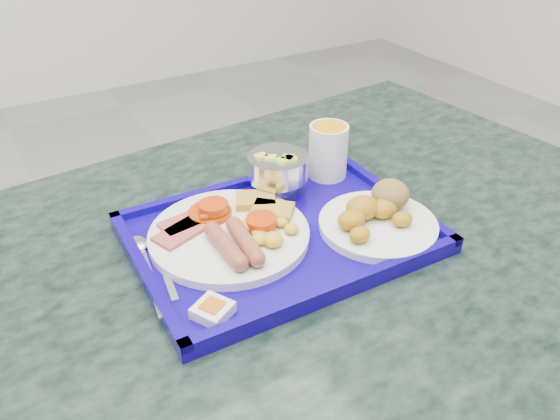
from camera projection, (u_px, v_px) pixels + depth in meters
name	position (u px, v px, depth m)	size (l,w,h in m)	color
table	(289.00, 337.00, 0.96)	(1.37, 0.97, 0.81)	slate
tray	(280.00, 235.00, 0.85)	(0.45, 0.34, 0.03)	#100282
main_plate	(233.00, 231.00, 0.83)	(0.24, 0.24, 0.04)	white
bread_plate	(378.00, 215.00, 0.85)	(0.18, 0.18, 0.06)	white
fruit_bowl	(278.00, 168.00, 0.92)	(0.10, 0.10, 0.07)	silver
juice_cup	(328.00, 149.00, 0.97)	(0.07, 0.07, 0.10)	white
spoon	(145.00, 251.00, 0.80)	(0.04, 0.17, 0.01)	silver
knife	(150.00, 277.00, 0.75)	(0.01, 0.17, 0.00)	silver
jam_packet	(213.00, 310.00, 0.69)	(0.06, 0.06, 0.02)	white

